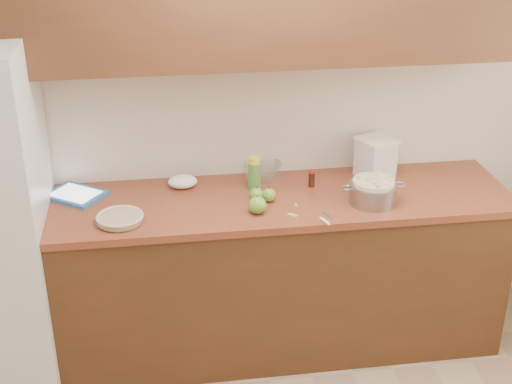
{
  "coord_description": "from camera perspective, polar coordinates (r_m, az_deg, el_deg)",
  "views": [
    {
      "loc": [
        -0.51,
        -1.83,
        2.56
      ],
      "look_at": [
        -0.04,
        1.43,
        0.98
      ],
      "focal_mm": 50.0,
      "sensor_mm": 36.0,
      "label": 1
    }
  ],
  "objects": [
    {
      "name": "room_shell",
      "position": [
        2.28,
        6.15,
        -8.1
      ],
      "size": [
        3.6,
        3.6,
        3.6
      ],
      "color": "tan",
      "rests_on": "ground"
    },
    {
      "name": "counter_run",
      "position": [
        3.95,
        0.43,
        -6.45
      ],
      "size": [
        2.64,
        0.68,
        0.92
      ],
      "color": "#4F2C16",
      "rests_on": "ground"
    },
    {
      "name": "pie",
      "position": [
        3.54,
        -10.83,
        -2.08
      ],
      "size": [
        0.24,
        0.24,
        0.04
      ],
      "rotation": [
        0.0,
        0.0,
        -0.2
      ],
      "color": "silver",
      "rests_on": "counter_run"
    },
    {
      "name": "colander",
      "position": [
        3.7,
        9.34,
        0.02
      ],
      "size": [
        0.33,
        0.25,
        0.12
      ],
      "rotation": [
        0.0,
        0.0,
        0.09
      ],
      "color": "gray",
      "rests_on": "counter_run"
    },
    {
      "name": "flour_canister",
      "position": [
        3.98,
        9.54,
        2.74
      ],
      "size": [
        0.24,
        0.24,
        0.23
      ],
      "rotation": [
        0.0,
        0.0,
        0.41
      ],
      "color": "silver",
      "rests_on": "counter_run"
    },
    {
      "name": "tablet",
      "position": [
        3.85,
        -14.24,
        -0.22
      ],
      "size": [
        0.35,
        0.34,
        0.02
      ],
      "rotation": [
        0.0,
        0.0,
        -0.62
      ],
      "color": "#256BB3",
      "rests_on": "counter_run"
    },
    {
      "name": "paring_knife",
      "position": [
        3.5,
        5.56,
        -2.25
      ],
      "size": [
        0.07,
        0.15,
        0.01
      ],
      "rotation": [
        0.0,
        0.0,
        0.37
      ],
      "color": "gray",
      "rests_on": "counter_run"
    },
    {
      "name": "lemon_bottle",
      "position": [
        3.79,
        -0.13,
        1.46
      ],
      "size": [
        0.07,
        0.07,
        0.18
      ],
      "rotation": [
        0.0,
        0.0,
        0.24
      ],
      "color": "#4C8C38",
      "rests_on": "counter_run"
    },
    {
      "name": "cinnamon_shaker",
      "position": [
        3.82,
        -0.14,
        1.17
      ],
      "size": [
        0.05,
        0.05,
        0.12
      ],
      "rotation": [
        0.0,
        0.0,
        0.21
      ],
      "color": "beige",
      "rests_on": "counter_run"
    },
    {
      "name": "vanilla_bottle",
      "position": [
        3.84,
        4.47,
        1.07
      ],
      "size": [
        0.03,
        0.03,
        0.1
      ],
      "rotation": [
        0.0,
        0.0,
        -0.28
      ],
      "color": "black",
      "rests_on": "counter_run"
    },
    {
      "name": "mixing_bowl",
      "position": [
        3.95,
        0.52,
        1.81
      ],
      "size": [
        0.22,
        0.22,
        0.08
      ],
      "rotation": [
        0.0,
        0.0,
        0.07
      ],
      "color": "silver",
      "rests_on": "counter_run"
    },
    {
      "name": "paper_towel",
      "position": [
        3.85,
        -5.89,
        0.84
      ],
      "size": [
        0.19,
        0.17,
        0.06
      ],
      "primitive_type": "ellipsoid",
      "rotation": [
        0.0,
        0.0,
        0.29
      ],
      "color": "white",
      "rests_on": "counter_run"
    },
    {
      "name": "apple_left",
      "position": [
        3.67,
        0.05,
        -0.22
      ],
      "size": [
        0.07,
        0.07,
        0.09
      ],
      "color": "olive",
      "rests_on": "counter_run"
    },
    {
      "name": "apple_center",
      "position": [
        3.67,
        1.04,
        -0.23
      ],
      "size": [
        0.07,
        0.07,
        0.08
      ],
      "color": "olive",
      "rests_on": "counter_run"
    },
    {
      "name": "apple_front",
      "position": [
        3.55,
        0.1,
        -1.05
      ],
      "size": [
        0.09,
        0.09,
        0.1
      ],
      "color": "olive",
      "rests_on": "counter_run"
    },
    {
      "name": "peel_a",
      "position": [
        3.65,
        3.21,
        -1.02
      ],
      "size": [
        0.02,
        0.03,
        0.0
      ],
      "primitive_type": "cube",
      "rotation": [
        0.0,
        0.0,
        -1.68
      ],
      "color": "#99BC5B",
      "rests_on": "counter_run"
    },
    {
      "name": "peel_b",
      "position": [
        3.55,
        2.94,
        -1.84
      ],
      "size": [
        0.05,
        0.05,
        0.0
      ],
      "primitive_type": "cube",
      "rotation": [
        0.0,
        0.0,
        2.39
      ],
      "color": "#99BC5B",
      "rests_on": "counter_run"
    },
    {
      "name": "peel_c",
      "position": [
        3.63,
        0.64,
        -1.16
      ],
      "size": [
        0.03,
        0.03,
        0.0
      ],
      "primitive_type": "cube",
      "rotation": [
        0.0,
        0.0,
        0.46
      ],
      "color": "#99BC5B",
      "rests_on": "counter_run"
    }
  ]
}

